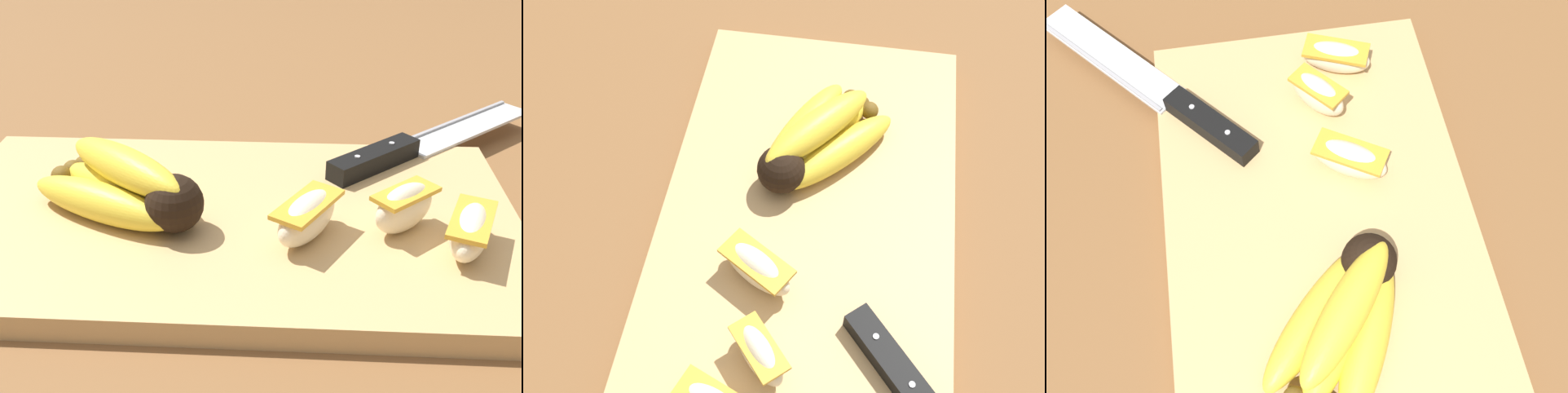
% 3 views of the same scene
% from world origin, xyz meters
% --- Properties ---
extents(ground_plane, '(6.00, 6.00, 0.00)m').
position_xyz_m(ground_plane, '(0.00, 0.00, 0.00)').
color(ground_plane, brown).
extents(cutting_board, '(0.47, 0.27, 0.02)m').
position_xyz_m(cutting_board, '(-0.00, -0.01, 0.01)').
color(cutting_board, tan).
rests_on(cutting_board, ground_plane).
extents(banana_bunch, '(0.15, 0.14, 0.06)m').
position_xyz_m(banana_bunch, '(0.07, -0.01, 0.04)').
color(banana_bunch, black).
rests_on(banana_bunch, cutting_board).
extents(chefs_knife, '(0.23, 0.21, 0.02)m').
position_xyz_m(chefs_knife, '(-0.16, -0.12, 0.03)').
color(chefs_knife, silver).
rests_on(chefs_knife, cutting_board).
extents(apple_wedge_near, '(0.05, 0.07, 0.03)m').
position_xyz_m(apple_wedge_near, '(-0.18, 0.04, 0.04)').
color(apple_wedge_near, '#F4E5C1').
rests_on(apple_wedge_near, cutting_board).
extents(apple_wedge_middle, '(0.06, 0.07, 0.04)m').
position_xyz_m(apple_wedge_middle, '(-0.07, 0.03, 0.04)').
color(apple_wedge_middle, '#F4E5C1').
rests_on(apple_wedge_middle, cutting_board).
extents(apple_wedge_far, '(0.06, 0.06, 0.04)m').
position_xyz_m(apple_wedge_far, '(-0.14, 0.01, 0.04)').
color(apple_wedge_far, '#F4E5C1').
rests_on(apple_wedge_far, cutting_board).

